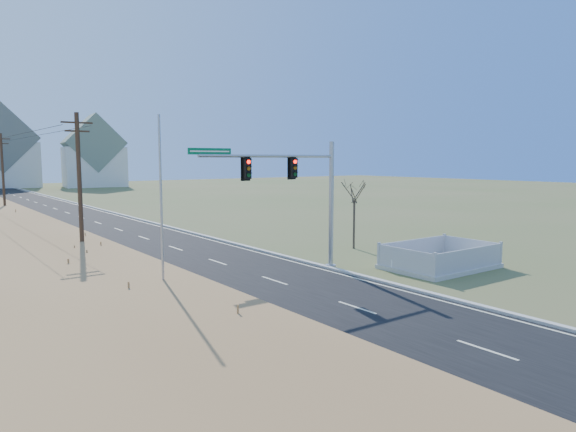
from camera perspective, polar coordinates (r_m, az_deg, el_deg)
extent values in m
plane|color=#4B5B2C|center=(23.43, 4.20, -9.14)|extent=(260.00, 260.00, 0.00)
cube|color=black|center=(68.95, -24.11, 0.59)|extent=(8.00, 180.00, 0.06)
cube|color=#B2AFA8|center=(69.95, -20.79, 0.86)|extent=(0.30, 180.00, 0.18)
cylinder|color=#422D1E|center=(33.16, -22.13, 2.84)|extent=(0.26, 0.26, 9.00)
cube|color=#422D1E|center=(33.18, -22.41, 9.58)|extent=(1.80, 0.10, 0.10)
cube|color=#422D1E|center=(33.15, -22.38, 8.72)|extent=(1.40, 0.10, 0.10)
cylinder|color=#422D1E|center=(62.63, -29.10, 3.93)|extent=(0.26, 0.26, 9.00)
cube|color=#422D1E|center=(62.64, -29.29, 7.49)|extent=(1.80, 0.10, 0.10)
cube|color=#422D1E|center=(62.63, -29.27, 7.03)|extent=(1.40, 0.10, 0.10)
cube|color=white|center=(130.15, -29.36, 4.96)|extent=(15.00, 10.00, 10.00)
cube|color=white|center=(125.97, -20.70, 5.11)|extent=(13.87, 10.31, 9.00)
cube|color=slate|center=(126.01, -20.80, 7.57)|extent=(14.12, 10.51, 13.24)
cylinder|color=#9EA0A5|center=(29.77, 4.76, -5.60)|extent=(0.62, 0.62, 0.21)
cylinder|color=#9EA0A5|center=(29.25, 4.82, 1.15)|extent=(0.27, 0.27, 7.24)
cylinder|color=#9EA0A5|center=(26.60, -1.90, 6.68)|extent=(8.27, 0.23, 0.17)
cube|color=black|center=(27.45, 0.61, 5.37)|extent=(0.34, 0.28, 1.05)
cube|color=black|center=(25.81, -4.56, 5.29)|extent=(0.34, 0.28, 1.05)
cube|color=#056238|center=(24.79, -8.68, 7.12)|extent=(2.27, 0.06, 0.31)
cube|color=#B7B5AD|center=(30.99, 16.48, -5.34)|extent=(6.26, 4.32, 0.24)
cube|color=#B8B8BD|center=(29.72, 19.53, -4.55)|extent=(5.90, 0.17, 1.18)
cube|color=#B8B8BD|center=(32.07, 13.74, -3.59)|extent=(5.90, 0.17, 1.18)
cube|color=#B8B8BD|center=(28.61, 12.89, -4.75)|extent=(0.14, 3.93, 1.18)
cube|color=#B8B8BD|center=(33.21, 19.65, -3.44)|extent=(0.14, 3.93, 1.18)
cube|color=white|center=(29.42, 11.78, -5.36)|extent=(0.54, 0.09, 0.66)
cube|color=red|center=(29.40, 11.82, -5.37)|extent=(0.43, 0.05, 0.19)
cylinder|color=#B7B5AD|center=(22.24, -13.61, -9.94)|extent=(0.36, 0.36, 0.16)
cylinder|color=#9EA0A5|center=(21.49, -13.88, 0.19)|extent=(0.10, 0.10, 8.03)
cylinder|color=#4C3F33|center=(36.20, 7.34, -0.97)|extent=(0.15, 0.15, 3.36)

